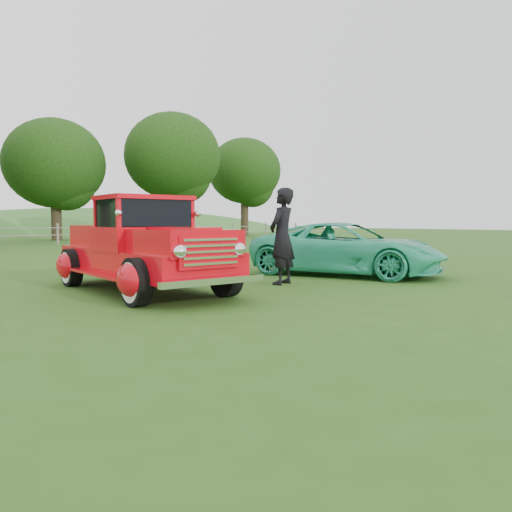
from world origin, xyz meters
TOP-DOWN VIEW (x-y plane):
  - ground at (0.00, 0.00)m, footprint 140.00×140.00m
  - tree_near_east at (5.00, 29.00)m, footprint 6.80×6.80m
  - tree_mid_east at (13.00, 27.00)m, footprint 7.20×7.20m
  - tree_far_east at (22.00, 30.00)m, footprint 6.60×6.60m
  - red_pickup at (-1.36, 1.92)m, footprint 2.23×4.99m
  - teal_sedan at (3.78, 1.47)m, footprint 3.75×5.09m
  - man at (1.36, 1.10)m, footprint 0.86×0.73m

SIDE VIEW (x-z plane):
  - ground at x=0.00m, z-range 0.00..0.00m
  - teal_sedan at x=3.78m, z-range 0.00..1.28m
  - red_pickup at x=-1.36m, z-range -0.09..1.69m
  - man at x=1.36m, z-range 0.00..2.00m
  - tree_near_east at x=5.00m, z-range 1.08..9.41m
  - tree_far_east at x=22.00m, z-range 1.43..10.29m
  - tree_mid_east at x=13.00m, z-range 1.45..10.89m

